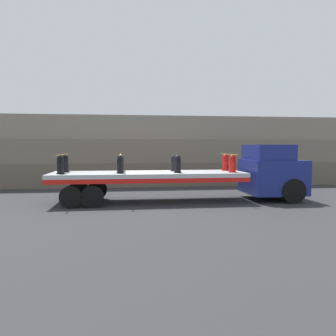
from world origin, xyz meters
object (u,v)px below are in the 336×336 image
(fire_hydrant_black_far_0, at_px, (65,164))
(fire_hydrant_red_near_3, at_px, (232,164))
(fire_hydrant_black_far_1, at_px, (121,163))
(flatbed_trailer, at_px, (136,178))
(fire_hydrant_black_near_1, at_px, (120,164))
(fire_hydrant_black_far_2, at_px, (174,163))
(fire_hydrant_red_far_3, at_px, (225,163))
(fire_hydrant_black_near_2, at_px, (178,164))
(truck_cab, at_px, (274,172))
(fire_hydrant_black_near_0, at_px, (60,165))

(fire_hydrant_black_far_0, distance_m, fire_hydrant_red_near_3, 7.79)
(fire_hydrant_black_far_1, bearing_deg, flatbed_trailer, -37.28)
(fire_hydrant_black_near_1, xyz_separation_m, fire_hydrant_red_near_3, (5.14, 0.00, 0.00))
(fire_hydrant_black_far_2, distance_m, fire_hydrant_red_far_3, 2.57)
(flatbed_trailer, distance_m, fire_hydrant_red_near_3, 4.50)
(fire_hydrant_black_far_0, height_order, fire_hydrant_red_near_3, same)
(fire_hydrant_black_far_1, relative_size, fire_hydrant_black_near_2, 1.00)
(flatbed_trailer, xyz_separation_m, fire_hydrant_red_far_3, (4.42, 0.55, 0.66))
(fire_hydrant_black_far_1, bearing_deg, truck_cab, -4.24)
(fire_hydrant_black_far_0, bearing_deg, fire_hydrant_red_far_3, 0.00)
(fire_hydrant_black_near_1, xyz_separation_m, fire_hydrant_black_near_2, (2.57, 0.00, 0.00))
(fire_hydrant_red_near_3, bearing_deg, fire_hydrant_black_near_1, 180.00)
(truck_cab, xyz_separation_m, flatbed_trailer, (-6.69, 0.00, -0.23))
(fire_hydrant_red_far_3, bearing_deg, fire_hydrant_black_far_2, 180.00)
(flatbed_trailer, bearing_deg, fire_hydrant_black_near_2, -16.56)
(truck_cab, xyz_separation_m, fire_hydrant_black_far_2, (-4.84, 0.55, 0.43))
(fire_hydrant_black_near_2, bearing_deg, truck_cab, 6.48)
(fire_hydrant_black_near_1, xyz_separation_m, fire_hydrant_black_far_1, (0.00, 1.10, 0.00))
(flatbed_trailer, relative_size, fire_hydrant_red_far_3, 10.85)
(flatbed_trailer, relative_size, fire_hydrant_red_near_3, 10.85)
(truck_cab, height_order, fire_hydrant_red_far_3, truck_cab)
(flatbed_trailer, xyz_separation_m, fire_hydrant_black_far_2, (1.85, 0.55, 0.66))
(truck_cab, relative_size, fire_hydrant_red_near_3, 3.31)
(fire_hydrant_black_near_0, bearing_deg, fire_hydrant_black_far_1, 23.15)
(fire_hydrant_black_near_0, height_order, fire_hydrant_black_far_1, same)
(fire_hydrant_black_near_1, distance_m, fire_hydrant_red_near_3, 5.14)
(fire_hydrant_black_near_1, relative_size, fire_hydrant_red_far_3, 1.00)
(fire_hydrant_black_near_0, distance_m, fire_hydrant_black_far_0, 1.10)
(fire_hydrant_black_near_0, xyz_separation_m, fire_hydrant_black_near_2, (5.14, 0.00, 0.00))
(flatbed_trailer, bearing_deg, fire_hydrant_black_far_2, 16.56)
(truck_cab, relative_size, flatbed_trailer, 0.30)
(fire_hydrant_black_near_2, relative_size, fire_hydrant_red_near_3, 1.00)
(fire_hydrant_red_near_3, height_order, fire_hydrant_red_far_3, same)
(fire_hydrant_black_far_0, xyz_separation_m, fire_hydrant_black_near_1, (2.57, -1.10, 0.00))
(fire_hydrant_black_far_1, distance_m, fire_hydrant_red_near_3, 5.26)
(fire_hydrant_black_far_2, bearing_deg, fire_hydrant_black_far_1, 180.00)
(flatbed_trailer, distance_m, fire_hydrant_black_far_2, 2.04)
(fire_hydrant_black_near_1, height_order, fire_hydrant_black_near_2, same)
(fire_hydrant_black_near_1, bearing_deg, truck_cab, 4.24)
(flatbed_trailer, bearing_deg, fire_hydrant_black_far_0, 170.52)
(flatbed_trailer, distance_m, fire_hydrant_red_far_3, 4.50)
(fire_hydrant_black_near_2, bearing_deg, fire_hydrant_red_far_3, 23.15)
(fire_hydrant_black_near_1, relative_size, fire_hydrant_red_near_3, 1.00)
(truck_cab, relative_size, fire_hydrant_black_near_2, 3.31)
(fire_hydrant_black_near_1, height_order, fire_hydrant_black_far_1, same)
(flatbed_trailer, xyz_separation_m, fire_hydrant_black_far_0, (-3.29, 0.55, 0.66))
(flatbed_trailer, relative_size, fire_hydrant_black_near_2, 10.85)
(fire_hydrant_black_far_0, relative_size, fire_hydrant_red_near_3, 1.00)
(fire_hydrant_black_far_2, bearing_deg, fire_hydrant_black_far_0, 180.00)
(fire_hydrant_red_far_3, bearing_deg, fire_hydrant_black_far_0, 180.00)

